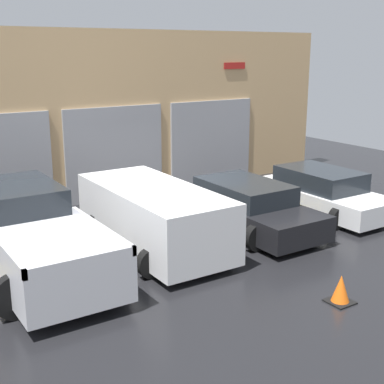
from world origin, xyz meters
name	(u,v)px	position (x,y,z in m)	size (l,w,h in m)	color
ground_plane	(169,221)	(0.00, 0.00, 0.00)	(28.00, 28.00, 0.00)	black
shophouse_building	(115,117)	(-0.01, 3.29, 2.56)	(16.19, 0.68, 5.23)	tan
pickup_truck	(32,235)	(-4.20, -1.39, 0.81)	(2.61, 5.31, 1.68)	silver
sedan_white	(321,192)	(4.20, -1.64, 0.59)	(2.14, 4.32, 1.26)	white
sedan_side	(246,207)	(1.40, -1.64, 0.60)	(2.29, 4.52, 1.27)	black
van_right	(154,216)	(-1.40, -1.66, 0.83)	(2.34, 4.53, 1.52)	white
parking_stripe_left	(100,261)	(-2.80, -1.67, 0.00)	(0.12, 2.20, 0.01)	gold
parking_stripe_centre	(203,238)	(0.00, -1.67, 0.00)	(0.12, 2.20, 0.01)	gold
parking_stripe_right	(285,220)	(2.80, -1.67, 0.00)	(0.12, 2.20, 0.01)	gold
parking_stripe_far_right	(353,204)	(5.60, -1.67, 0.00)	(0.12, 2.20, 0.01)	gold
traffic_cone	(341,290)	(0.18, -6.02, 0.25)	(0.47, 0.47, 0.55)	black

